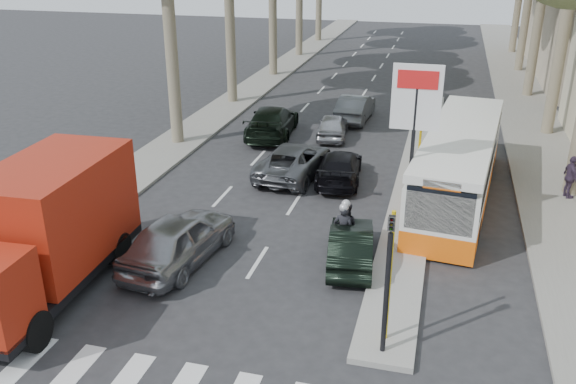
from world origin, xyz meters
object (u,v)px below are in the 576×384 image
at_px(red_truck, 44,229).
at_px(city_bus, 459,164).
at_px(dark_hatchback, 351,245).
at_px(silver_hatchback, 179,239).
at_px(motorcycle, 344,230).

distance_m(red_truck, city_bus, 14.20).
xyz_separation_m(dark_hatchback, city_bus, (3.00, 5.70, 0.84)).
xyz_separation_m(silver_hatchback, city_bus, (7.96, 6.99, 0.66)).
bearing_deg(city_bus, dark_hatchback, -111.54).
xyz_separation_m(dark_hatchback, motorcycle, (-0.30, 0.51, 0.21)).
bearing_deg(red_truck, silver_hatchback, 38.48).
distance_m(dark_hatchback, red_truck, 8.61).
bearing_deg(city_bus, motorcycle, -116.28).
bearing_deg(motorcycle, city_bus, 56.63).
distance_m(red_truck, motorcycle, 8.54).
bearing_deg(city_bus, silver_hatchback, -132.48).
distance_m(silver_hatchback, dark_hatchback, 5.13).
relative_size(silver_hatchback, red_truck, 0.68).
bearing_deg(motorcycle, red_truck, -151.52).
relative_size(silver_hatchback, motorcycle, 2.18).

